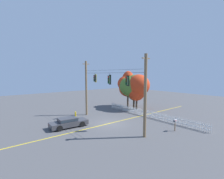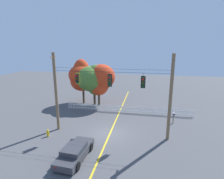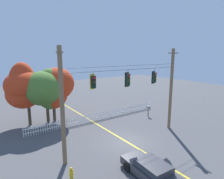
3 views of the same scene
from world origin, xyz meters
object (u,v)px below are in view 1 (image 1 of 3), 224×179
at_px(traffic_signal_westbound_side, 95,78).
at_px(roadside_mailbox, 175,122).
at_px(traffic_signal_southbound_primary, 109,80).
at_px(traffic_signal_northbound_primary, 127,81).
at_px(fire_hydrant, 75,114).
at_px(autumn_maple_near_fence, 128,85).
at_px(autumn_oak_far_east, 137,87).
at_px(parked_car, 68,122).
at_px(autumn_maple_mid, 132,87).

bearing_deg(traffic_signal_westbound_side, roadside_mailbox, 21.49).
height_order(traffic_signal_southbound_primary, traffic_signal_northbound_primary, same).
height_order(traffic_signal_southbound_primary, fire_hydrant, traffic_signal_southbound_primary).
xyz_separation_m(traffic_signal_northbound_primary, fire_hydrant, (-9.17, -1.77, -5.19)).
height_order(traffic_signal_westbound_side, autumn_maple_near_fence, autumn_maple_near_fence).
distance_m(traffic_signal_southbound_primary, fire_hydrant, 8.13).
bearing_deg(autumn_oak_far_east, parked_car, -83.84).
xyz_separation_m(traffic_signal_southbound_primary, parked_car, (-1.89, -4.68, -4.99)).
relative_size(traffic_signal_southbound_primary, parked_car, 0.33).
bearing_deg(autumn_maple_near_fence, traffic_signal_westbound_side, -71.61).
relative_size(autumn_oak_far_east, fire_hydrant, 8.35).
xyz_separation_m(autumn_maple_near_fence, autumn_oak_far_east, (3.10, -0.66, -0.20)).
bearing_deg(parked_car, roadside_mailbox, 44.96).
bearing_deg(autumn_oak_far_east, fire_hydrant, -103.82).
relative_size(traffic_signal_northbound_primary, parked_car, 0.33).
height_order(traffic_signal_westbound_side, fire_hydrant, traffic_signal_westbound_side).
height_order(traffic_signal_northbound_primary, fire_hydrant, traffic_signal_northbound_primary).
relative_size(traffic_signal_northbound_primary, autumn_oak_far_east, 0.24).
height_order(autumn_maple_near_fence, autumn_maple_mid, autumn_maple_near_fence).
height_order(autumn_maple_near_fence, parked_car, autumn_maple_near_fence).
bearing_deg(roadside_mailbox, traffic_signal_southbound_primary, -149.69).
distance_m(traffic_signal_northbound_primary, fire_hydrant, 10.68).
relative_size(traffic_signal_westbound_side, autumn_oak_far_east, 0.21).
bearing_deg(traffic_signal_northbound_primary, traffic_signal_westbound_side, -180.00).
relative_size(autumn_oak_far_east, roadside_mailbox, 4.75).
bearing_deg(traffic_signal_northbound_primary, parked_car, -137.38).
bearing_deg(parked_car, traffic_signal_northbound_primary, 42.62).
xyz_separation_m(autumn_maple_near_fence, autumn_maple_mid, (2.09, -0.89, -0.16)).
xyz_separation_m(traffic_signal_westbound_side, traffic_signal_southbound_primary, (3.28, 0.00, -0.10)).
relative_size(traffic_signal_westbound_side, parked_car, 0.29).
bearing_deg(traffic_signal_westbound_side, autumn_maple_mid, 97.10).
distance_m(autumn_oak_far_east, fire_hydrant, 11.53).
distance_m(fire_hydrant, roadside_mailbox, 13.96).
bearing_deg(parked_car, traffic_signal_westbound_side, 106.54).
xyz_separation_m(autumn_maple_mid, fire_hydrant, (-1.61, -10.41, -3.62)).
relative_size(autumn_maple_near_fence, autumn_oak_far_east, 1.10).
distance_m(autumn_oak_far_east, roadside_mailbox, 11.60).
relative_size(traffic_signal_westbound_side, autumn_maple_near_fence, 0.19).
bearing_deg(traffic_signal_southbound_primary, autumn_maple_near_fence, 124.06).
relative_size(traffic_signal_westbound_side, autumn_maple_mid, 0.21).
bearing_deg(autumn_maple_near_fence, traffic_signal_southbound_primary, -55.94).
bearing_deg(parked_car, traffic_signal_southbound_primary, 68.06).
relative_size(traffic_signal_northbound_primary, fire_hydrant, 1.96).
xyz_separation_m(parked_car, fire_hydrant, (-4.08, 2.91, -0.24)).
bearing_deg(traffic_signal_southbound_primary, autumn_maple_mid, 116.73).
bearing_deg(roadside_mailbox, traffic_signal_northbound_primary, -131.99).
height_order(autumn_maple_near_fence, fire_hydrant, autumn_maple_near_fence).
bearing_deg(fire_hydrant, roadside_mailbox, 24.20).
relative_size(traffic_signal_southbound_primary, autumn_maple_near_fence, 0.21).
height_order(traffic_signal_southbound_primary, autumn_oak_far_east, traffic_signal_southbound_primary).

